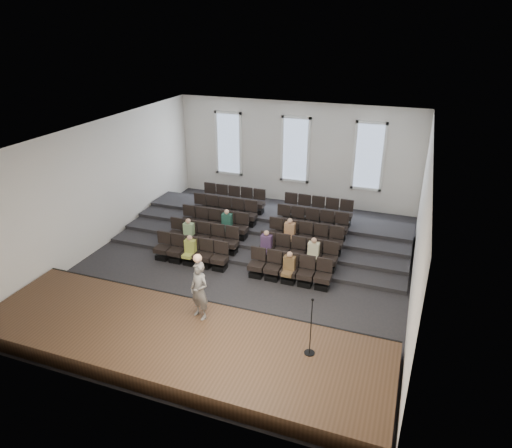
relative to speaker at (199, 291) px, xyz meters
The scene contains 14 objects.
ground 4.35m from the speaker, 93.49° to the left, with size 14.00×14.00×0.00m, color black.
ceiling 5.49m from the speaker, 93.49° to the left, with size 12.00×14.00×0.02m, color white.
wall_back 11.20m from the speaker, 91.29° to the left, with size 12.00×0.04×5.00m, color silver.
wall_front 3.12m from the speaker, 94.94° to the right, with size 12.00×0.04×5.00m, color silver.
wall_left 7.58m from the speaker, 146.71° to the left, with size 0.04×14.00×5.00m, color silver.
wall_right 7.17m from the speaker, 35.52° to the left, with size 0.04×14.00×5.00m, color silver.
stage 1.53m from the speaker, 104.34° to the right, with size 11.80×3.60×0.50m, color #452D1D.
stage_lip 1.41m from the speaker, 107.65° to the left, with size 11.80×0.06×0.52m, color black.
risers 7.39m from the speaker, 91.97° to the left, with size 11.80×4.80×0.60m.
seating_rows 5.71m from the speaker, 92.54° to the left, with size 6.80×4.70×1.67m.
windows 11.15m from the speaker, 91.30° to the left, with size 8.44×0.10×3.24m.
audience 4.61m from the speaker, 91.85° to the left, with size 5.45×2.64×1.10m.
speaker is the anchor object (origin of this frame).
mic_stand 3.44m from the speaker, ahead, with size 0.28×0.28×1.69m.
Camera 1 is at (5.54, -14.00, 8.48)m, focal length 32.00 mm.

